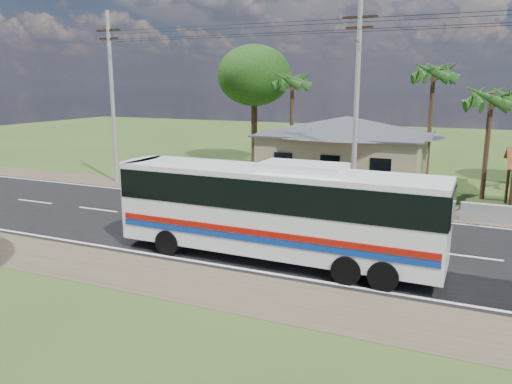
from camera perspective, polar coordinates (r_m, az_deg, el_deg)
ground at (r=22.75m, az=-0.24°, el=-4.32°), size 120.00×120.00×0.00m
road at (r=22.75m, az=-0.24°, el=-4.30°), size 120.00×16.00×0.03m
house at (r=34.06m, az=10.31°, el=5.59°), size 12.40×10.00×5.00m
utility_poles at (r=27.12m, az=10.73°, el=10.53°), size 32.80×2.22×11.00m
palm_near at (r=30.92m, az=25.32°, el=9.66°), size 2.80×2.80×6.70m
palm_mid at (r=35.53m, az=19.64°, el=12.66°), size 2.80×2.80×8.20m
palm_far at (r=38.15m, az=4.17°, el=12.53°), size 2.80×2.80×7.70m
tree_behind_house at (r=41.50m, az=-0.21°, el=13.14°), size 6.00×6.00×9.61m
coach_bus at (r=18.33m, az=2.30°, el=-1.46°), size 12.16×2.79×3.76m
motorcycle at (r=27.84m, az=20.79°, el=-1.12°), size 1.74×1.06×0.86m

